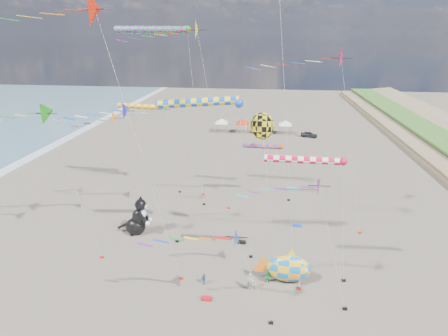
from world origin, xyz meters
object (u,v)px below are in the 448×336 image
child_blue (204,279)px  child_green (268,278)px  cat_inflatable (137,215)px  person_adult (250,282)px  fish_inflatable (288,268)px  parked_car (309,134)px

child_blue → child_green: bearing=-37.9°
cat_inflatable → person_adult: 16.08m
person_adult → child_blue: (-4.40, 0.37, -0.34)m
fish_inflatable → child_blue: fish_inflatable is taller
parked_car → person_adult: bearing=-175.6°
fish_inflatable → child_green: size_ratio=4.44×
fish_inflatable → child_blue: (-7.85, -1.26, -0.95)m
child_green → child_blue: bearing=-152.2°
fish_inflatable → child_green: 2.10m
cat_inflatable → parked_car: 50.68m
fish_inflatable → person_adult: (-3.45, -1.63, -0.61)m
cat_inflatable → parked_car: bearing=61.5°
fish_inflatable → parked_car: fish_inflatable is taller
cat_inflatable → fish_inflatable: bearing=-20.8°
person_adult → parked_car: (10.86, 52.59, -0.28)m
child_green → parked_car: parked_car is taller
cat_inflatable → child_green: size_ratio=3.81×
child_green → parked_car: 52.24m
parked_car → fish_inflatable: bearing=-172.2°
cat_inflatable → person_adult: cat_inflatable is taller
child_green → child_blue: size_ratio=1.10×
cat_inflatable → fish_inflatable: size_ratio=0.86×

